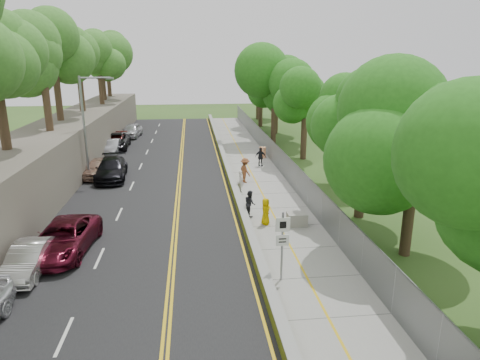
# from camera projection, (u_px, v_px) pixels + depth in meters

# --- Properties ---
(ground) EXTENTS (140.00, 140.00, 0.00)m
(ground) POSITION_uv_depth(u_px,v_px,m) (248.00, 251.00, 21.27)
(ground) COLOR #33511E
(ground) RESTS_ON ground
(road) EXTENTS (11.20, 66.00, 0.04)m
(road) POSITION_uv_depth(u_px,v_px,m) (159.00, 175.00, 35.01)
(road) COLOR black
(road) RESTS_ON ground
(sidewalk) EXTENTS (4.20, 66.00, 0.05)m
(sidewalk) POSITION_uv_depth(u_px,v_px,m) (255.00, 172.00, 35.86)
(sidewalk) COLOR gray
(sidewalk) RESTS_ON ground
(jersey_barrier) EXTENTS (0.42, 66.00, 0.60)m
(jersey_barrier) POSITION_uv_depth(u_px,v_px,m) (228.00, 170.00, 35.54)
(jersey_barrier) COLOR #C8EC19
(jersey_barrier) RESTS_ON ground
(rock_embankment) EXTENTS (5.00, 66.00, 4.00)m
(rock_embankment) POSITION_uv_depth(u_px,v_px,m) (53.00, 154.00, 33.58)
(rock_embankment) COLOR #595147
(rock_embankment) RESTS_ON ground
(chainlink_fence) EXTENTS (0.04, 66.00, 2.00)m
(chainlink_fence) POSITION_uv_depth(u_px,v_px,m) (280.00, 160.00, 35.82)
(chainlink_fence) COLOR slate
(chainlink_fence) RESTS_ON ground
(trees_embankment) EXTENTS (6.40, 66.00, 13.00)m
(trees_embankment) POSITION_uv_depth(u_px,v_px,m) (46.00, 40.00, 31.29)
(trees_embankment) COLOR #44892D
(trees_embankment) RESTS_ON rock_embankment
(trees_fenceside) EXTENTS (7.00, 66.00, 14.00)m
(trees_fenceside) POSITION_uv_depth(u_px,v_px,m) (310.00, 87.00, 34.41)
(trees_fenceside) COLOR #2D7E1E
(trees_fenceside) RESTS_ON ground
(streetlight) EXTENTS (2.52, 0.22, 8.00)m
(streetlight) POSITION_uv_depth(u_px,v_px,m) (87.00, 121.00, 32.23)
(streetlight) COLOR gray
(streetlight) RESTS_ON ground
(signpost) EXTENTS (0.62, 0.09, 3.10)m
(signpost) POSITION_uv_depth(u_px,v_px,m) (282.00, 239.00, 17.96)
(signpost) COLOR gray
(signpost) RESTS_ON sidewalk
(construction_barrel) EXTENTS (0.63, 0.63, 1.03)m
(construction_barrel) POSITION_uv_depth(u_px,v_px,m) (263.00, 153.00, 40.70)
(construction_barrel) COLOR #FD6200
(construction_barrel) RESTS_ON sidewalk
(concrete_block) EXTENTS (1.13, 0.86, 0.73)m
(concrete_block) POSITION_uv_depth(u_px,v_px,m) (297.00, 219.00, 24.37)
(concrete_block) COLOR gray
(concrete_block) RESTS_ON sidewalk
(car_1) EXTENTS (1.42, 4.05, 1.33)m
(car_1) POSITION_uv_depth(u_px,v_px,m) (29.00, 259.00, 18.91)
(car_1) COLOR beige
(car_1) RESTS_ON road
(car_2) EXTENTS (2.95, 5.62, 1.51)m
(car_2) POSITION_uv_depth(u_px,v_px,m) (64.00, 238.00, 20.89)
(car_2) COLOR #540D1E
(car_2) RESTS_ON road
(car_3) EXTENTS (2.63, 5.67, 1.60)m
(car_3) POSITION_uv_depth(u_px,v_px,m) (111.00, 169.00, 33.61)
(car_3) COLOR black
(car_3) RESTS_ON road
(car_4) EXTENTS (1.95, 4.39, 1.47)m
(car_4) POSITION_uv_depth(u_px,v_px,m) (98.00, 168.00, 34.29)
(car_4) COLOR tan
(car_4) RESTS_ON road
(car_5) EXTENTS (1.56, 4.18, 1.36)m
(car_5) POSITION_uv_depth(u_px,v_px,m) (112.00, 147.00, 42.65)
(car_5) COLOR #97999F
(car_5) RESTS_ON road
(car_6) EXTENTS (2.81, 5.81, 1.59)m
(car_6) POSITION_uv_depth(u_px,v_px,m) (115.00, 141.00, 44.69)
(car_6) COLOR black
(car_6) RESTS_ON road
(car_7) EXTENTS (2.05, 4.96, 1.43)m
(car_7) POSITION_uv_depth(u_px,v_px,m) (116.00, 141.00, 45.22)
(car_7) COLOR maroon
(car_7) RESTS_ON road
(car_8) EXTENTS (2.40, 4.93, 1.62)m
(car_8) POSITION_uv_depth(u_px,v_px,m) (132.00, 130.00, 51.24)
(car_8) COLOR #BBBBBF
(car_8) RESTS_ON road
(painter_0) EXTENTS (0.75, 0.89, 1.56)m
(painter_0) POSITION_uv_depth(u_px,v_px,m) (266.00, 211.00, 24.41)
(painter_0) COLOR #C09B00
(painter_0) RESTS_ON sidewalk
(painter_1) EXTENTS (0.48, 0.63, 1.55)m
(painter_1) POSITION_uv_depth(u_px,v_px,m) (241.00, 181.00, 30.43)
(painter_1) COLOR silver
(painter_1) RESTS_ON sidewalk
(painter_2) EXTENTS (0.70, 0.84, 1.59)m
(painter_2) POSITION_uv_depth(u_px,v_px,m) (250.00, 203.00, 25.72)
(painter_2) COLOR black
(painter_2) RESTS_ON sidewalk
(painter_3) EXTENTS (1.12, 1.41, 1.90)m
(painter_3) POSITION_uv_depth(u_px,v_px,m) (245.00, 170.00, 32.60)
(painter_3) COLOR brown
(painter_3) RESTS_ON sidewalk
(person_far) EXTENTS (1.08, 0.79, 1.70)m
(person_far) POSITION_uv_depth(u_px,v_px,m) (261.00, 157.00, 37.42)
(person_far) COLOR black
(person_far) RESTS_ON sidewalk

